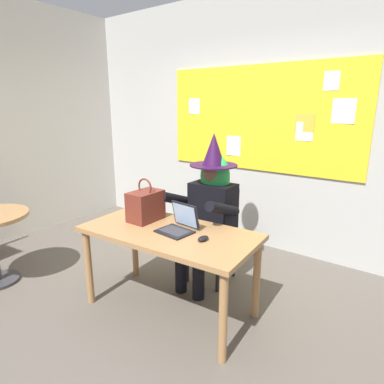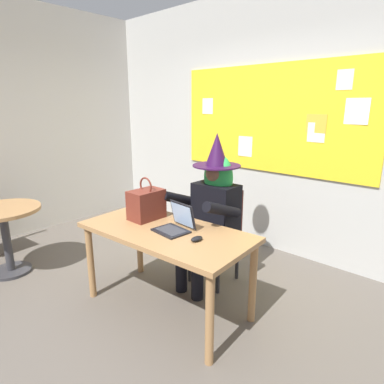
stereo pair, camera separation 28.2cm
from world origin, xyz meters
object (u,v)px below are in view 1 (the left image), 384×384
Objects in this scene: computer_mouse at (203,238)px; desk_main at (169,241)px; handbag at (146,205)px; person_costumed at (209,203)px; laptop at (179,225)px; chair_at_desk at (215,228)px.

desk_main is at bearing -175.65° from computer_mouse.
handbag is (-0.66, 0.08, 0.12)m from computer_mouse.
person_costumed is 14.06× the size of computer_mouse.
laptop is (0.07, 0.04, 0.14)m from desk_main.
person_costumed is at bearing 124.68° from computer_mouse.
handbag is at bearing -178.61° from laptop.
laptop reaches higher than chair_at_desk.
desk_main is at bearing -12.49° from handbag.
person_costumed is 5.01× the size of laptop.
laptop reaches higher than computer_mouse.
person_costumed is at bearing 58.30° from handbag.
desk_main is at bearing -0.27° from person_costumed.
handbag reaches higher than desk_main.
desk_main is 1.01× the size of person_costumed.
desk_main is 14.19× the size of computer_mouse.
laptop is at bearing -4.25° from handbag.
desk_main is 3.91× the size of handbag.
handbag reaches higher than laptop.
computer_mouse is 0.68m from handbag.
person_costumed is 0.62m from handbag.
person_costumed is (0.00, 0.59, 0.18)m from desk_main.
handbag reaches higher than computer_mouse.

